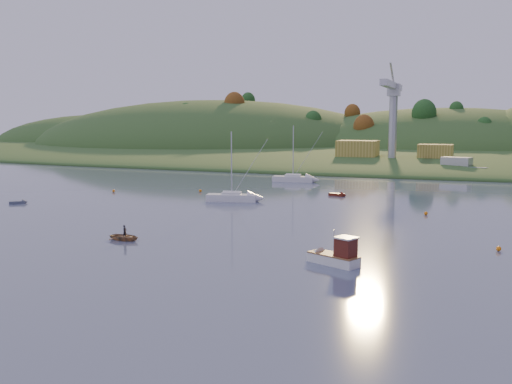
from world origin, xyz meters
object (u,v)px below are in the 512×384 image
(sailboat_far, at_px, (293,178))
(grey_dinghy, at_px, (21,202))
(fishing_boat, at_px, (330,255))
(sailboat_near, at_px, (232,197))
(canoe, at_px, (125,237))
(red_tender, at_px, (340,195))

(sailboat_far, relative_size, grey_dinghy, 4.31)
(fishing_boat, bearing_deg, sailboat_near, -29.55)
(canoe, bearing_deg, sailboat_near, 7.33)
(sailboat_near, distance_m, grey_dinghy, 32.80)
(fishing_boat, distance_m, red_tender, 46.65)
(grey_dinghy, bearing_deg, sailboat_near, -12.97)
(sailboat_far, xyz_separation_m, canoe, (1.14, -62.70, -0.39))
(fishing_boat, distance_m, canoe, 23.18)
(fishing_boat, relative_size, grey_dinghy, 2.15)
(fishing_boat, height_order, red_tender, fishing_boat)
(fishing_boat, height_order, sailboat_far, sailboat_far)
(canoe, distance_m, red_tender, 45.80)
(fishing_boat, height_order, sailboat_near, sailboat_near)
(sailboat_near, xyz_separation_m, sailboat_far, (0.26, 31.15, 0.03))
(canoe, bearing_deg, grey_dinghy, 65.70)
(fishing_boat, height_order, grey_dinghy, fishing_boat)
(sailboat_near, bearing_deg, canoe, -100.73)
(sailboat_near, distance_m, red_tender, 19.17)
(sailboat_near, bearing_deg, fishing_boat, -66.94)
(sailboat_near, xyz_separation_m, canoe, (1.40, -31.55, -0.36))
(sailboat_near, height_order, sailboat_far, sailboat_far)
(grey_dinghy, bearing_deg, canoe, -68.06)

